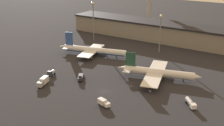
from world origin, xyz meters
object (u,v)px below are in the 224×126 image
at_px(service_vehicle_0, 81,77).
at_px(service_vehicle_3, 43,81).
at_px(airplane_1, 158,73).
at_px(service_vehicle_2, 51,73).
at_px(service_vehicle_4, 191,103).
at_px(airplane_0, 94,50).
at_px(service_vehicle_1, 103,102).

height_order(service_vehicle_0, service_vehicle_3, service_vehicle_3).
bearing_deg(airplane_1, service_vehicle_3, -154.31).
bearing_deg(airplane_1, service_vehicle_0, -159.87).
relative_size(service_vehicle_2, service_vehicle_4, 0.78).
height_order(airplane_0, service_vehicle_2, airplane_0).
bearing_deg(service_vehicle_4, service_vehicle_2, -123.72).
relative_size(airplane_0, service_vehicle_4, 6.49).
height_order(airplane_1, service_vehicle_0, airplane_1).
bearing_deg(service_vehicle_0, service_vehicle_4, 61.42).
xyz_separation_m(airplane_0, service_vehicle_3, (5.53, -48.08, -1.18)).
distance_m(airplane_1, service_vehicle_3, 55.97).
bearing_deg(service_vehicle_1, airplane_1, 94.40).
bearing_deg(service_vehicle_4, service_vehicle_1, -97.75).
height_order(airplane_1, service_vehicle_3, airplane_1).
bearing_deg(service_vehicle_4, service_vehicle_3, -114.68).
relative_size(service_vehicle_0, service_vehicle_2, 1.27).
relative_size(airplane_1, service_vehicle_3, 5.07).
height_order(airplane_1, service_vehicle_2, airplane_1).
bearing_deg(service_vehicle_3, service_vehicle_2, -173.52).
distance_m(service_vehicle_1, service_vehicle_2, 41.51).
height_order(service_vehicle_0, service_vehicle_1, service_vehicle_0).
xyz_separation_m(service_vehicle_0, service_vehicle_4, (54.33, 3.64, 0.17)).
bearing_deg(service_vehicle_1, airplane_0, 144.95).
distance_m(airplane_0, service_vehicle_3, 48.41).
xyz_separation_m(airplane_1, service_vehicle_1, (-7.14, -37.46, -1.63)).
height_order(airplane_0, airplane_1, airplane_0).
xyz_separation_m(service_vehicle_3, service_vehicle_4, (65.37, 18.01, -0.45)).
bearing_deg(service_vehicle_0, airplane_1, 92.68).
relative_size(airplane_0, service_vehicle_2, 8.37).
xyz_separation_m(service_vehicle_2, service_vehicle_4, (70.02, 7.81, -0.12)).
bearing_deg(airplane_0, service_vehicle_3, -98.40).
bearing_deg(service_vehicle_0, service_vehicle_2, -107.49).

